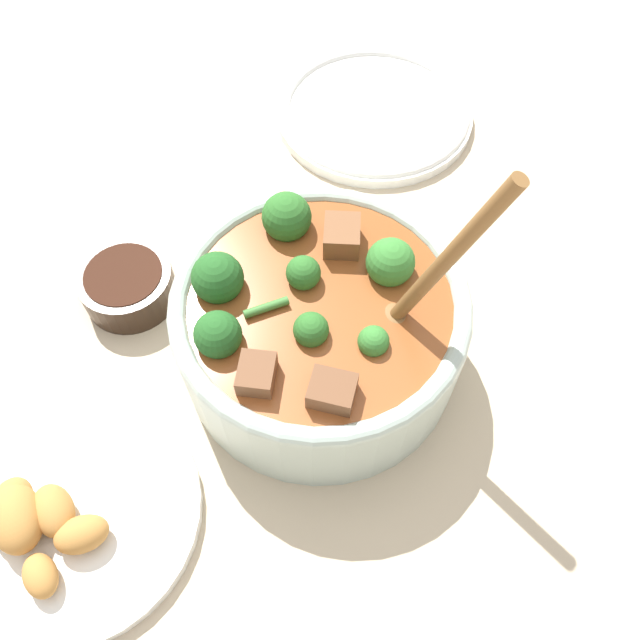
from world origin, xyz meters
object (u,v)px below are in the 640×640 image
object	(u,v)px
stew_bowl	(319,323)
food_plate	(64,516)
condiment_bowl	(127,284)
empty_plate	(374,112)

from	to	relation	value
stew_bowl	food_plate	world-z (taller)	stew_bowl
stew_bowl	condiment_bowl	xyz separation A→B (m)	(0.12, 0.15, -0.04)
stew_bowl	empty_plate	distance (m)	0.33
condiment_bowl	food_plate	distance (m)	0.22
stew_bowl	food_plate	size ratio (longest dim) A/B	1.28
stew_bowl	empty_plate	size ratio (longest dim) A/B	1.09
stew_bowl	food_plate	bearing A→B (deg)	106.95
empty_plate	condiment_bowl	bearing A→B (deg)	115.92
condiment_bowl	empty_plate	size ratio (longest dim) A/B	0.38
food_plate	empty_plate	bearing A→B (deg)	-49.31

